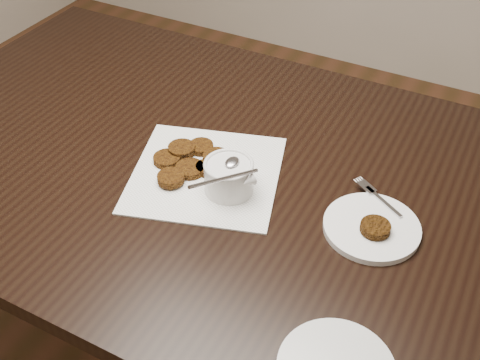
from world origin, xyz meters
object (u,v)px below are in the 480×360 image
(sauce_ramekin, at_px, (229,163))
(napkin, at_px, (206,174))
(table, at_px, (206,269))
(plate_with_patty, at_px, (372,225))

(sauce_ramekin, bearing_deg, napkin, 161.61)
(napkin, relative_size, sauce_ramekin, 2.23)
(sauce_ramekin, bearing_deg, table, 149.27)
(napkin, xyz_separation_m, sauce_ramekin, (0.07, -0.02, 0.07))
(sauce_ramekin, xyz_separation_m, plate_with_patty, (0.30, 0.03, -0.06))
(plate_with_patty, bearing_deg, sauce_ramekin, -174.57)
(napkin, bearing_deg, plate_with_patty, 0.84)
(napkin, relative_size, plate_with_patty, 1.66)
(napkin, distance_m, sauce_ramekin, 0.10)
(napkin, xyz_separation_m, plate_with_patty, (0.37, 0.01, 0.01))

